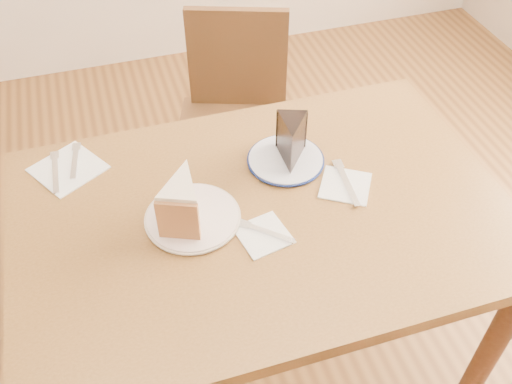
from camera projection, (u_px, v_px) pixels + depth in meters
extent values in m
plane|color=#442812|center=(261.00, 362.00, 1.91)|extent=(4.00, 4.00, 0.00)
cube|color=#492E14|center=(262.00, 214.00, 1.40)|extent=(1.20, 0.80, 0.04)
cylinder|color=#381C11|center=(489.00, 353.00, 1.54)|extent=(0.06, 0.06, 0.71)
cylinder|color=#381C11|center=(64.00, 257.00, 1.78)|extent=(0.06, 0.06, 0.71)
cylinder|color=#381C11|center=(378.00, 186.00, 2.01)|extent=(0.06, 0.06, 0.71)
cube|color=#341E0F|center=(236.00, 138.00, 2.04)|extent=(0.53, 0.53, 0.04)
cylinder|color=#341E0F|center=(283.00, 156.00, 2.33)|extent=(0.04, 0.04, 0.43)
cylinder|color=#341E0F|center=(197.00, 153.00, 2.34)|extent=(0.04, 0.04, 0.43)
cylinder|color=#341E0F|center=(283.00, 220.00, 2.08)|extent=(0.04, 0.04, 0.43)
cylinder|color=#341E0F|center=(186.00, 217.00, 2.09)|extent=(0.04, 0.04, 0.43)
cube|color=#341E0F|center=(237.00, 58.00, 2.03)|extent=(0.35, 0.15, 0.38)
cylinder|color=silver|center=(193.00, 218.00, 1.35)|extent=(0.22, 0.22, 0.01)
cylinder|color=white|center=(286.00, 160.00, 1.50)|extent=(0.19, 0.19, 0.01)
cube|color=white|center=(263.00, 235.00, 1.32)|extent=(0.13, 0.13, 0.00)
cube|color=white|center=(345.00, 185.00, 1.44)|extent=(0.17, 0.17, 0.00)
cube|color=white|center=(68.00, 169.00, 1.48)|extent=(0.22, 0.22, 0.00)
cube|color=silver|center=(266.00, 232.00, 1.32)|extent=(0.11, 0.10, 0.00)
cube|color=white|center=(347.00, 183.00, 1.44)|extent=(0.03, 0.17, 0.00)
cube|color=silver|center=(75.00, 161.00, 1.50)|extent=(0.04, 0.14, 0.00)
cube|color=white|center=(55.00, 172.00, 1.47)|extent=(0.02, 0.16, 0.00)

